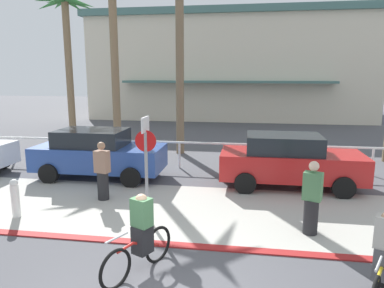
{
  "coord_description": "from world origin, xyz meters",
  "views": [
    {
      "loc": [
        1.4,
        -4.7,
        3.56
      ],
      "look_at": [
        -0.28,
        6.0,
        1.45
      ],
      "focal_mm": 33.67,
      "sensor_mm": 36.0,
      "label": 1
    }
  ],
  "objects_px": {
    "stop_sign_bike_lane": "(146,153)",
    "cyclist_yellow_1": "(384,259)",
    "palm_tree_2": "(113,24)",
    "cyclist_red_0": "(140,236)",
    "pedestrian_1": "(312,201)",
    "pedestrian_0": "(103,173)",
    "car_blue_1": "(98,153)",
    "bollard_1": "(15,198)",
    "car_red_2": "(289,160)",
    "palm_tree_1": "(67,32)"
  },
  "relations": [
    {
      "from": "palm_tree_1",
      "to": "cyclist_red_0",
      "type": "height_order",
      "value": "palm_tree_1"
    },
    {
      "from": "palm_tree_1",
      "to": "car_red_2",
      "type": "bearing_deg",
      "value": -31.2
    },
    {
      "from": "cyclist_yellow_1",
      "to": "pedestrian_0",
      "type": "xyz_separation_m",
      "value": [
        -6.21,
        3.73,
        0.09
      ]
    },
    {
      "from": "palm_tree_2",
      "to": "cyclist_red_0",
      "type": "relative_size",
      "value": 4.83
    },
    {
      "from": "car_blue_1",
      "to": "pedestrian_0",
      "type": "xyz_separation_m",
      "value": [
        1.06,
        -2.14,
        -0.09
      ]
    },
    {
      "from": "palm_tree_2",
      "to": "stop_sign_bike_lane",
      "type": "bearing_deg",
      "value": -64.83
    },
    {
      "from": "car_red_2",
      "to": "cyclist_red_0",
      "type": "xyz_separation_m",
      "value": [
        -3.18,
        -5.58,
        -0.18
      ]
    },
    {
      "from": "pedestrian_0",
      "to": "stop_sign_bike_lane",
      "type": "bearing_deg",
      "value": -35.0
    },
    {
      "from": "cyclist_red_0",
      "to": "cyclist_yellow_1",
      "type": "xyz_separation_m",
      "value": [
        4.03,
        -0.21,
        0.0
      ]
    },
    {
      "from": "bollard_1",
      "to": "cyclist_red_0",
      "type": "bearing_deg",
      "value": -26.86
    },
    {
      "from": "pedestrian_1",
      "to": "bollard_1",
      "type": "bearing_deg",
      "value": -178.85
    },
    {
      "from": "car_red_2",
      "to": "pedestrian_1",
      "type": "bearing_deg",
      "value": -87.86
    },
    {
      "from": "stop_sign_bike_lane",
      "to": "car_blue_1",
      "type": "relative_size",
      "value": 0.58
    },
    {
      "from": "stop_sign_bike_lane",
      "to": "bollard_1",
      "type": "distance_m",
      "value": 3.51
    },
    {
      "from": "bollard_1",
      "to": "palm_tree_1",
      "type": "xyz_separation_m",
      "value": [
        -3.56,
        10.04,
        5.14
      ]
    },
    {
      "from": "palm_tree_2",
      "to": "cyclist_red_0",
      "type": "xyz_separation_m",
      "value": [
        4.23,
        -10.19,
        -5.03
      ]
    },
    {
      "from": "stop_sign_bike_lane",
      "to": "pedestrian_1",
      "type": "relative_size",
      "value": 1.51
    },
    {
      "from": "stop_sign_bike_lane",
      "to": "cyclist_yellow_1",
      "type": "relative_size",
      "value": 1.55
    },
    {
      "from": "stop_sign_bike_lane",
      "to": "pedestrian_0",
      "type": "relative_size",
      "value": 1.51
    },
    {
      "from": "bollard_1",
      "to": "palm_tree_1",
      "type": "relative_size",
      "value": 0.13
    },
    {
      "from": "palm_tree_2",
      "to": "cyclist_yellow_1",
      "type": "height_order",
      "value": "palm_tree_2"
    },
    {
      "from": "palm_tree_2",
      "to": "cyclist_yellow_1",
      "type": "distance_m",
      "value": 14.2
    },
    {
      "from": "bollard_1",
      "to": "palm_tree_2",
      "type": "height_order",
      "value": "palm_tree_2"
    },
    {
      "from": "car_blue_1",
      "to": "bollard_1",
      "type": "bearing_deg",
      "value": -99.27
    },
    {
      "from": "stop_sign_bike_lane",
      "to": "palm_tree_1",
      "type": "xyz_separation_m",
      "value": [
        -6.84,
        9.61,
        3.98
      ]
    },
    {
      "from": "stop_sign_bike_lane",
      "to": "palm_tree_1",
      "type": "height_order",
      "value": "palm_tree_1"
    },
    {
      "from": "cyclist_yellow_1",
      "to": "pedestrian_1",
      "type": "bearing_deg",
      "value": 107.45
    },
    {
      "from": "car_red_2",
      "to": "cyclist_yellow_1",
      "type": "relative_size",
      "value": 2.66
    },
    {
      "from": "stop_sign_bike_lane",
      "to": "palm_tree_2",
      "type": "bearing_deg",
      "value": 115.17
    },
    {
      "from": "cyclist_red_0",
      "to": "pedestrian_1",
      "type": "bearing_deg",
      "value": 32.3
    },
    {
      "from": "car_blue_1",
      "to": "cyclist_yellow_1",
      "type": "relative_size",
      "value": 2.66
    },
    {
      "from": "bollard_1",
      "to": "pedestrian_1",
      "type": "xyz_separation_m",
      "value": [
        7.15,
        0.14,
        0.27
      ]
    },
    {
      "from": "car_blue_1",
      "to": "pedestrian_1",
      "type": "bearing_deg",
      "value": -28.54
    },
    {
      "from": "cyclist_red_0",
      "to": "pedestrian_1",
      "type": "xyz_separation_m",
      "value": [
        3.31,
        2.09,
        0.09
      ]
    },
    {
      "from": "palm_tree_2",
      "to": "pedestrian_0",
      "type": "xyz_separation_m",
      "value": [
        2.05,
        -6.67,
        -4.94
      ]
    },
    {
      "from": "bollard_1",
      "to": "palm_tree_2",
      "type": "xyz_separation_m",
      "value": [
        -0.39,
        8.24,
        5.21
      ]
    },
    {
      "from": "palm_tree_1",
      "to": "car_red_2",
      "type": "relative_size",
      "value": 1.69
    },
    {
      "from": "palm_tree_2",
      "to": "car_blue_1",
      "type": "bearing_deg",
      "value": -77.67
    },
    {
      "from": "cyclist_red_0",
      "to": "pedestrian_0",
      "type": "relative_size",
      "value": 0.98
    },
    {
      "from": "palm_tree_1",
      "to": "bollard_1",
      "type": "bearing_deg",
      "value": -70.5
    },
    {
      "from": "bollard_1",
      "to": "car_blue_1",
      "type": "distance_m",
      "value": 3.77
    },
    {
      "from": "stop_sign_bike_lane",
      "to": "car_red_2",
      "type": "bearing_deg",
      "value": 40.66
    },
    {
      "from": "cyclist_red_0",
      "to": "pedestrian_1",
      "type": "height_order",
      "value": "pedestrian_1"
    },
    {
      "from": "cyclist_red_0",
      "to": "pedestrian_0",
      "type": "bearing_deg",
      "value": 121.87
    },
    {
      "from": "stop_sign_bike_lane",
      "to": "car_blue_1",
      "type": "xyz_separation_m",
      "value": [
        -2.68,
        3.28,
        -0.81
      ]
    },
    {
      "from": "car_red_2",
      "to": "pedestrian_1",
      "type": "distance_m",
      "value": 3.5
    },
    {
      "from": "palm_tree_1",
      "to": "pedestrian_1",
      "type": "height_order",
      "value": "palm_tree_1"
    },
    {
      "from": "car_blue_1",
      "to": "pedestrian_0",
      "type": "height_order",
      "value": "pedestrian_0"
    },
    {
      "from": "stop_sign_bike_lane",
      "to": "cyclist_yellow_1",
      "type": "distance_m",
      "value": 5.36
    },
    {
      "from": "car_blue_1",
      "to": "cyclist_yellow_1",
      "type": "bearing_deg",
      "value": -38.89
    }
  ]
}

